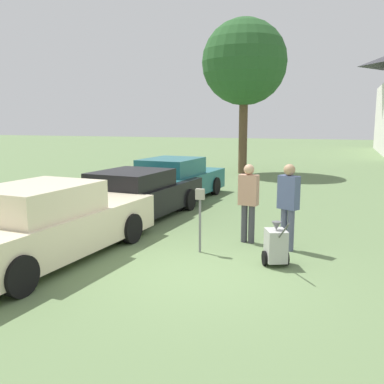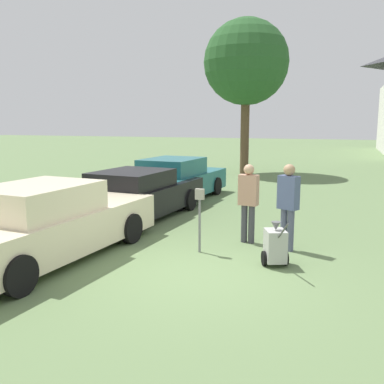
% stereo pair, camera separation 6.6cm
% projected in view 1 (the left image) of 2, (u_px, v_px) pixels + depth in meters
% --- Properties ---
extents(ground_plane, '(120.00, 120.00, 0.00)m').
position_uv_depth(ground_plane, '(198.00, 272.00, 7.70)').
color(ground_plane, '#607A4C').
extents(parked_car_cream, '(2.32, 5.35, 1.51)m').
position_uv_depth(parked_car_cream, '(45.00, 225.00, 8.31)').
color(parked_car_cream, beige).
rests_on(parked_car_cream, ground_plane).
extents(parked_car_black, '(2.37, 5.20, 1.35)m').
position_uv_depth(parked_car_black, '(135.00, 196.00, 11.89)').
color(parked_car_black, black).
rests_on(parked_car_black, ground_plane).
extents(parked_car_teal, '(2.32, 5.23, 1.45)m').
position_uv_depth(parked_car_teal, '(174.00, 181.00, 14.62)').
color(parked_car_teal, '#23666B').
rests_on(parked_car_teal, ground_plane).
extents(parking_meter, '(0.18, 0.09, 1.33)m').
position_uv_depth(parking_meter, '(200.00, 208.00, 8.73)').
color(parking_meter, slate).
rests_on(parking_meter, ground_plane).
extents(person_worker, '(0.45, 0.27, 1.76)m').
position_uv_depth(person_worker, '(248.00, 198.00, 9.44)').
color(person_worker, '#3F3F47').
rests_on(person_worker, ground_plane).
extents(person_supervisor, '(0.47, 0.38, 1.82)m').
position_uv_depth(person_supervisor, '(288.00, 201.00, 8.86)').
color(person_supervisor, '#515670').
rests_on(person_supervisor, ground_plane).
extents(equipment_cart, '(0.59, 0.98, 1.00)m').
position_uv_depth(equipment_cart, '(276.00, 245.00, 8.02)').
color(equipment_cart, '#B2B2AD').
rests_on(equipment_cart, ground_plane).
extents(shade_tree, '(4.26, 4.26, 7.73)m').
position_uv_depth(shade_tree, '(244.00, 63.00, 21.37)').
color(shade_tree, brown).
rests_on(shade_tree, ground_plane).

